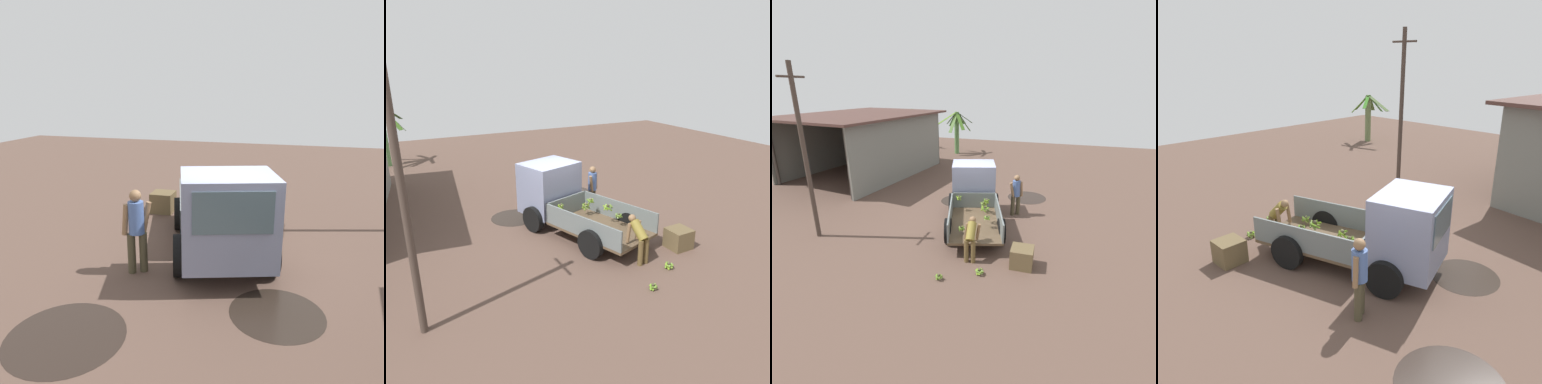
# 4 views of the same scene
# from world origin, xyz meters

# --- Properties ---
(ground) EXTENTS (36.00, 36.00, 0.00)m
(ground) POSITION_xyz_m (0.00, 0.00, 0.00)
(ground) COLOR brown
(mud_patch_0) EXTENTS (1.80, 1.80, 0.01)m
(mud_patch_0) POSITION_xyz_m (2.69, -1.96, 0.00)
(mud_patch_0) COLOR #2B211B
(mud_patch_0) RESTS_ON ground
(mud_patch_1) EXTENTS (1.57, 1.57, 0.01)m
(mud_patch_1) POSITION_xyz_m (1.26, 1.03, 0.00)
(mud_patch_1) COLOR #2C221C
(mud_patch_1) RESTS_ON ground
(cargo_truck) EXTENTS (4.76, 2.99, 2.09)m
(cargo_truck) POSITION_xyz_m (-0.07, -0.12, 1.08)
(cargo_truck) COLOR brown
(cargo_truck) RESTS_ON ground
(warehouse_shed) EXTENTS (9.55, 7.54, 3.55)m
(warehouse_shed) POSITION_xyz_m (4.48, 7.91, 2.56)
(warehouse_shed) COLOR slate
(warehouse_shed) RESTS_ON ground
(utility_pole) EXTENTS (0.99, 0.15, 5.76)m
(utility_pole) POSITION_xyz_m (-3.57, 4.59, 2.97)
(utility_pole) COLOR #43362E
(utility_pole) RESTS_ON ground
(banana_palm_0) EXTENTS (2.71, 2.29, 3.21)m
(banana_palm_0) POSITION_xyz_m (11.13, 4.59, 1.73)
(banana_palm_0) COLOR #5A8A4C
(banana_palm_0) RESTS_ON ground
(banana_palm_1) EXTENTS (2.15, 2.19, 3.26)m
(banana_palm_1) POSITION_xyz_m (12.15, 8.95, 1.78)
(banana_palm_1) COLOR #49653A
(banana_palm_1) RESTS_ON ground
(person_foreground_visitor) EXTENTS (0.48, 0.56, 1.71)m
(person_foreground_visitor) POSITION_xyz_m (0.50, -1.75, 0.94)
(person_foreground_visitor) COLOR #47402B
(person_foreground_visitor) RESTS_ON ground
(person_worker_loading) EXTENTS (0.70, 0.53, 1.29)m
(person_worker_loading) POSITION_xyz_m (-3.31, -1.00, 0.75)
(person_worker_loading) COLOR brown
(person_worker_loading) RESTS_ON ground
(banana_bunch_on_ground_0) EXTENTS (0.23, 0.21, 0.18)m
(banana_bunch_on_ground_0) POSITION_xyz_m (-4.61, -0.48, 0.10)
(banana_bunch_on_ground_0) COLOR #463F2E
(banana_bunch_on_ground_0) RESTS_ON ground
(banana_bunch_on_ground_1) EXTENTS (0.25, 0.25, 0.20)m
(banana_bunch_on_ground_1) POSITION_xyz_m (-4.03, -1.47, 0.11)
(banana_bunch_on_ground_1) COLOR #4A4330
(banana_bunch_on_ground_1) RESTS_ON ground
(wooden_crate_0) EXTENTS (0.66, 0.66, 0.59)m
(wooden_crate_0) POSITION_xyz_m (-3.21, -2.54, 0.30)
(wooden_crate_0) COLOR brown
(wooden_crate_0) RESTS_ON ground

